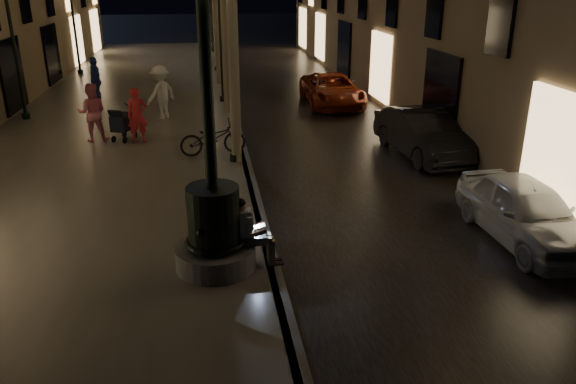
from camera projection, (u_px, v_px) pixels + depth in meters
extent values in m
plane|color=black|center=(232.00, 111.00, 22.10)|extent=(120.00, 120.00, 0.00)
cube|color=black|center=(307.00, 108.00, 22.51)|extent=(6.00, 45.00, 0.02)
cube|color=#635F57|center=(128.00, 112.00, 21.51)|extent=(8.00, 45.00, 0.20)
cube|color=#59595B|center=(232.00, 109.00, 22.06)|extent=(0.25, 45.00, 0.20)
cylinder|color=#59595B|center=(216.00, 257.00, 9.83)|extent=(1.40, 1.40, 0.40)
cylinder|color=black|center=(214.00, 217.00, 9.56)|extent=(0.90, 0.90, 1.10)
torus|color=black|center=(215.00, 241.00, 9.72)|extent=(1.04, 1.04, 0.10)
torus|color=black|center=(213.00, 196.00, 9.41)|extent=(0.89, 0.89, 0.09)
cylinder|color=black|center=(207.00, 92.00, 8.78)|extent=(0.20, 0.20, 3.20)
cube|color=gray|center=(247.00, 240.00, 9.80)|extent=(0.33, 0.22, 0.17)
cube|color=white|center=(243.00, 224.00, 9.68)|extent=(0.41, 0.24, 0.52)
sphere|color=tan|center=(241.00, 206.00, 9.55)|extent=(0.19, 0.19, 0.19)
sphere|color=black|center=(240.00, 204.00, 9.54)|extent=(0.19, 0.19, 0.19)
cube|color=gray|center=(260.00, 241.00, 9.75)|extent=(0.42, 0.12, 0.13)
cube|color=gray|center=(259.00, 237.00, 9.91)|extent=(0.42, 0.12, 0.13)
cube|color=gray|center=(271.00, 253.00, 9.87)|extent=(0.12, 0.11, 0.48)
cube|color=gray|center=(270.00, 249.00, 10.02)|extent=(0.12, 0.11, 0.48)
cube|color=black|center=(277.00, 264.00, 9.96)|extent=(0.24, 0.09, 0.03)
cube|color=black|center=(276.00, 259.00, 10.12)|extent=(0.24, 0.09, 0.03)
cube|color=black|center=(260.00, 235.00, 9.81)|extent=(0.22, 0.30, 0.02)
cube|color=black|center=(252.00, 231.00, 9.75)|extent=(0.08, 0.30, 0.20)
cube|color=#B2D3FF|center=(252.00, 230.00, 9.75)|extent=(0.06, 0.28, 0.17)
cylinder|color=#6B604C|center=(234.00, 70.00, 14.63)|extent=(0.28, 0.28, 5.00)
cylinder|color=#6B604C|center=(225.00, 42.00, 20.15)|extent=(0.28, 0.28, 5.10)
cylinder|color=#6B604C|center=(217.00, 30.00, 25.71)|extent=(0.28, 0.28, 4.90)
cylinder|color=#6B604C|center=(215.00, 17.00, 31.20)|extent=(0.28, 0.28, 5.20)
cylinder|color=black|center=(235.00, 157.00, 15.49)|extent=(0.28, 0.28, 0.20)
cylinder|color=black|center=(232.00, 81.00, 14.73)|extent=(0.12, 0.12, 4.40)
cylinder|color=black|center=(223.00, 99.00, 22.87)|extent=(0.28, 0.28, 0.20)
cylinder|color=black|center=(221.00, 46.00, 22.11)|extent=(0.12, 0.12, 4.40)
cylinder|color=black|center=(217.00, 68.00, 30.25)|extent=(0.28, 0.28, 0.20)
cylinder|color=black|center=(215.00, 28.00, 29.49)|extent=(0.12, 0.12, 4.40)
cylinder|color=black|center=(213.00, 50.00, 37.62)|extent=(0.28, 0.28, 0.20)
cylinder|color=black|center=(212.00, 17.00, 36.87)|extent=(0.12, 0.12, 4.40)
cylinder|color=black|center=(26.00, 116.00, 20.05)|extent=(0.28, 0.28, 0.20)
cylinder|color=black|center=(16.00, 56.00, 19.29)|extent=(0.12, 0.12, 4.40)
cylinder|color=black|center=(80.00, 72.00, 29.27)|extent=(0.28, 0.28, 0.20)
cylinder|color=black|center=(75.00, 30.00, 28.51)|extent=(0.12, 0.12, 4.40)
cube|color=black|center=(123.00, 122.00, 17.26)|extent=(0.74, 0.91, 0.47)
cube|color=black|center=(116.00, 115.00, 16.81)|extent=(0.46, 0.33, 0.31)
cylinder|color=black|center=(114.00, 139.00, 17.19)|extent=(0.12, 0.21, 0.21)
cylinder|color=black|center=(125.00, 140.00, 17.10)|extent=(0.12, 0.21, 0.21)
cylinder|color=black|center=(124.00, 134.00, 17.76)|extent=(0.12, 0.21, 0.21)
cylinder|color=black|center=(135.00, 135.00, 17.67)|extent=(0.12, 0.21, 0.21)
cylinder|color=black|center=(129.00, 106.00, 17.49)|extent=(0.21, 0.45, 0.29)
imported|color=#A7ACAF|center=(526.00, 211.00, 11.13)|extent=(1.57, 3.73, 1.26)
imported|color=black|center=(423.00, 134.00, 16.34)|extent=(1.81, 4.28, 1.37)
imported|color=#983113|center=(332.00, 90.00, 22.85)|extent=(2.19, 4.61, 1.27)
imported|color=red|center=(137.00, 116.00, 16.97)|extent=(0.70, 0.57, 1.67)
imported|color=pink|center=(92.00, 113.00, 17.09)|extent=(0.88, 0.69, 1.79)
imported|color=white|center=(161.00, 93.00, 19.75)|extent=(1.34, 1.36, 1.88)
imported|color=#294196|center=(95.00, 80.00, 22.18)|extent=(0.84, 1.16, 1.83)
imported|color=black|center=(213.00, 138.00, 15.90)|extent=(1.96, 0.94, 0.99)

